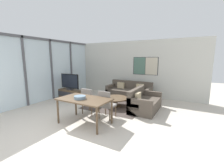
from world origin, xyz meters
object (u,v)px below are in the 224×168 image
at_px(television, 70,82).
at_px(sofa_side, 143,103).
at_px(fruit_bowl, 80,97).
at_px(tv_console, 70,94).
at_px(dining_table, 84,101).
at_px(sofa_main, 129,92).
at_px(coffee_table, 115,100).
at_px(dining_chair_left, 89,100).
at_px(dining_chair_centre, 106,103).

xyz_separation_m(television, sofa_side, (3.72, -0.02, -0.52)).
xyz_separation_m(television, fruit_bowl, (2.47, -2.09, 0.02)).
distance_m(tv_console, sofa_side, 3.72).
bearing_deg(television, sofa_side, -0.30).
relative_size(tv_console, dining_table, 0.88).
relative_size(tv_console, sofa_side, 0.89).
distance_m(sofa_main, coffee_table, 1.47).
bearing_deg(sofa_main, dining_table, -90.33).
xyz_separation_m(television, dining_chair_left, (2.19, -1.33, -0.28)).
relative_size(television, coffee_table, 1.04).
bearing_deg(fruit_bowl, dining_chair_left, 109.69).
height_order(television, coffee_table, television).
bearing_deg(television, coffee_table, -2.34).
bearing_deg(dining_table, television, 141.92).
distance_m(sofa_main, dining_table, 3.39).
height_order(sofa_side, dining_table, sofa_side).
height_order(tv_console, television, television).
height_order(dining_chair_left, fruit_bowl, dining_chair_left).
distance_m(tv_console, coffee_table, 2.58).
relative_size(tv_console, fruit_bowl, 3.96).
bearing_deg(dining_table, fruit_bowl, -136.38).
bearing_deg(sofa_main, dining_chair_centre, -82.86).
bearing_deg(sofa_main, tv_console, -152.05).
bearing_deg(dining_table, sofa_side, 59.66).
xyz_separation_m(sofa_side, dining_table, (-1.16, -1.98, 0.41)).
xyz_separation_m(sofa_main, coffee_table, (-0.00, -1.47, -0.00)).
relative_size(tv_console, dining_chair_left, 1.47).
height_order(sofa_main, sofa_side, same).
relative_size(dining_table, dining_chair_centre, 1.66).
bearing_deg(sofa_side, coffee_table, 94.30).
bearing_deg(fruit_bowl, dining_chair_centre, 57.36).
height_order(sofa_main, dining_chair_left, dining_chair_left).
distance_m(tv_console, television, 0.59).
bearing_deg(coffee_table, sofa_side, 4.30).
xyz_separation_m(coffee_table, fruit_bowl, (-0.11, -1.99, 0.55)).
xyz_separation_m(coffee_table, dining_chair_left, (-0.38, -1.23, 0.24)).
distance_m(tv_console, fruit_bowl, 3.29).
distance_m(sofa_main, fruit_bowl, 3.50).
height_order(coffee_table, dining_chair_centre, dining_chair_centre).
height_order(television, dining_chair_centre, television).
bearing_deg(dining_table, dining_chair_centre, 59.77).
xyz_separation_m(dining_table, dining_chair_left, (-0.36, 0.67, -0.18)).
bearing_deg(fruit_bowl, sofa_side, 58.83).
distance_m(sofa_side, dining_table, 2.34).
xyz_separation_m(tv_console, coffee_table, (2.58, -0.10, 0.06)).
distance_m(coffee_table, dining_chair_left, 1.31).
distance_m(sofa_main, sofa_side, 1.80).
bearing_deg(coffee_table, dining_chair_left, -107.30).
bearing_deg(dining_chair_centre, coffee_table, 105.11).
bearing_deg(dining_chair_left, dining_table, -61.53).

